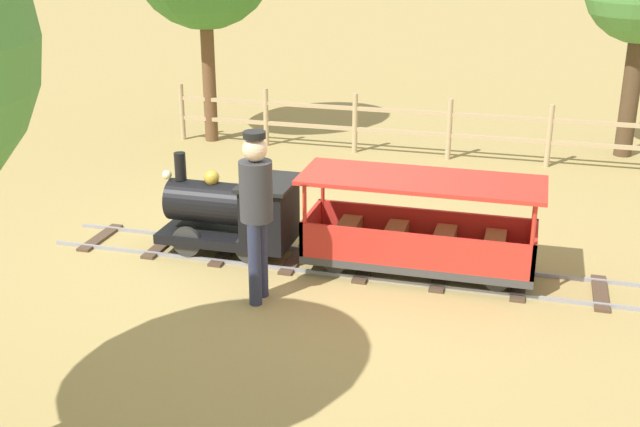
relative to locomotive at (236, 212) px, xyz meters
name	(u,v)px	position (x,y,z in m)	size (l,w,h in m)	color
ground_plane	(311,262)	(0.00, -0.81, -0.48)	(60.00, 60.00, 0.00)	#A38C51
track	(331,263)	(0.00, -1.03, -0.47)	(0.78, 6.05, 0.04)	gray
locomotive	(236,212)	(0.00, 0.00, 0.00)	(0.74, 1.45, 1.03)	black
passenger_car	(419,235)	(0.00, -1.93, -0.06)	(0.84, 2.35, 0.97)	#3F3F3F
conductor_person	(256,204)	(-0.95, -0.58, 0.47)	(0.30, 0.30, 1.62)	#282D47
fence_section	(401,124)	(4.15, -1.03, 0.00)	(0.08, 7.13, 0.90)	tan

